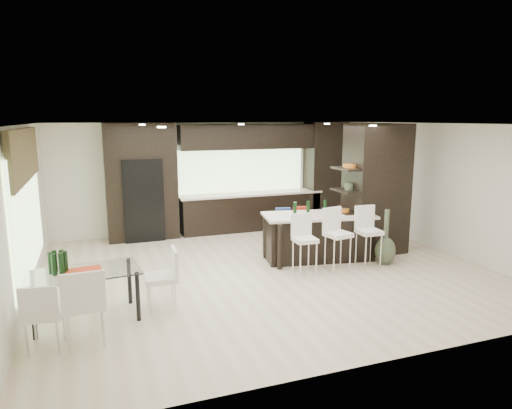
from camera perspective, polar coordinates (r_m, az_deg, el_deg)
name	(u,v)px	position (r m, az deg, el deg)	size (l,w,h in m)	color
ground	(267,270)	(8.62, 1.37, -8.24)	(8.00, 8.00, 0.00)	beige
back_wall	(217,177)	(11.58, -4.91, 3.49)	(8.00, 0.02, 2.70)	silver
left_wall	(23,215)	(7.80, -27.13, -1.20)	(0.02, 7.00, 2.70)	silver
right_wall	(444,188)	(10.41, 22.40, 1.90)	(0.02, 7.00, 2.70)	silver
ceiling	(268,124)	(8.15, 1.46, 10.01)	(8.00, 7.00, 0.02)	white
window_left	(27,213)	(7.99, -26.68, -0.90)	(0.04, 3.20, 1.90)	#B2D199
window_back	(240,168)	(11.68, -2.02, 4.58)	(3.40, 0.04, 1.20)	#B2D199
stone_accent	(24,155)	(7.87, -27.01, 5.54)	(0.08, 3.00, 0.80)	brown
ceiling_spots	(263,125)	(8.39, 0.83, 9.90)	(4.00, 3.00, 0.02)	white
back_cabinetry	(240,177)	(11.40, -2.05, 3.42)	(6.80, 0.68, 2.70)	black
refrigerator	(142,199)	(10.92, -14.02, 0.65)	(0.90, 0.68, 1.90)	black
partition_column	(376,189)	(9.85, 14.78, 1.90)	(1.20, 0.80, 2.70)	black
kitchen_island	(318,236)	(9.30, 7.77, -3.97)	(2.19, 0.94, 0.91)	black
stool_left	(305,250)	(8.36, 6.11, -5.73)	(0.39, 0.39, 0.89)	white
stool_mid	(338,246)	(8.64, 10.17, -5.08)	(0.42, 0.42, 0.94)	white
stool_right	(369,242)	(8.99, 13.89, -4.63)	(0.41, 0.41, 0.94)	white
bench	(298,233)	(10.36, 5.22, -3.62)	(1.26, 0.49, 0.49)	black
floor_vase	(386,237)	(9.18, 15.91, -3.93)	(0.40, 0.40, 1.09)	#414E38
dining_table	(86,296)	(6.94, -20.52, -10.64)	(1.48, 0.83, 0.71)	white
chair_near	(85,309)	(6.20, -20.62, -12.10)	(0.51, 0.51, 0.94)	white
chair_far	(45,318)	(6.29, -24.89, -12.75)	(0.44, 0.44, 0.81)	white
chair_end	(161,282)	(6.96, -11.79, -9.47)	(0.46, 0.46, 0.85)	white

